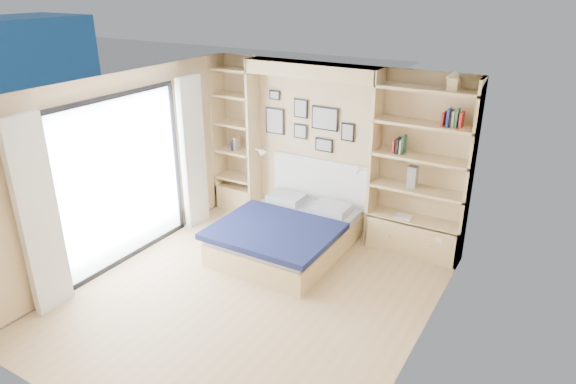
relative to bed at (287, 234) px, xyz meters
The scene contains 8 objects.
ground 1.27m from the bed, 80.72° to the right, with size 4.50×4.50×0.00m, color tan.
room_shell 0.88m from the bed, 122.10° to the left, with size 4.50×4.50×4.50m.
bed is the anchor object (origin of this frame).
photo_gallery 1.69m from the bed, 104.16° to the left, with size 1.48×0.02×0.82m.
reading_lamps 1.14m from the bed, 97.35° to the left, with size 1.92×0.12×0.15m.
shelf_decor 2.11m from the bed, 33.03° to the left, with size 3.50×0.23×2.03m.
deck 3.62m from the bed, 160.19° to the right, with size 3.20×4.00×0.05m, color brown.
deck_chair 2.71m from the bed, behind, with size 0.65×0.80×0.70m.
Camera 1 is at (3.06, -4.29, 3.56)m, focal length 32.00 mm.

